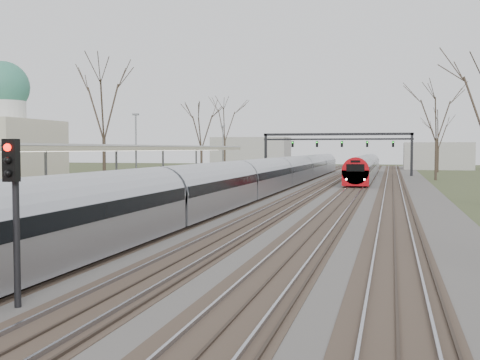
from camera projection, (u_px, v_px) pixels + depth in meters
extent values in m
cube|color=#474442|center=(305.00, 189.00, 56.23)|extent=(24.00, 160.00, 0.10)
cube|color=#4C3828|center=(243.00, 188.00, 57.69)|extent=(2.60, 160.00, 0.06)
cube|color=gray|center=(236.00, 187.00, 57.87)|extent=(0.07, 160.00, 0.12)
cube|color=gray|center=(250.00, 187.00, 57.51)|extent=(0.07, 160.00, 0.12)
cube|color=#4C3828|center=(279.00, 189.00, 56.84)|extent=(2.60, 160.00, 0.06)
cube|color=gray|center=(271.00, 188.00, 57.01)|extent=(0.07, 160.00, 0.12)
cube|color=gray|center=(286.00, 188.00, 56.66)|extent=(0.07, 160.00, 0.12)
cube|color=#4C3828|center=(316.00, 189.00, 55.98)|extent=(2.60, 160.00, 0.06)
cube|color=gray|center=(308.00, 188.00, 56.15)|extent=(0.07, 160.00, 0.12)
cube|color=gray|center=(323.00, 189.00, 55.80)|extent=(0.07, 160.00, 0.12)
cube|color=#4C3828|center=(354.00, 190.00, 55.13)|extent=(2.60, 160.00, 0.06)
cube|color=gray|center=(346.00, 189.00, 55.30)|extent=(0.07, 160.00, 0.12)
cube|color=gray|center=(362.00, 189.00, 54.95)|extent=(0.07, 160.00, 0.12)
cube|color=#4C3828|center=(393.00, 190.00, 54.27)|extent=(2.60, 160.00, 0.06)
cube|color=gray|center=(385.00, 190.00, 54.44)|extent=(0.07, 160.00, 0.12)
cube|color=gray|center=(401.00, 190.00, 54.09)|extent=(0.07, 160.00, 0.12)
cube|color=#9E9B93|center=(139.00, 197.00, 41.48)|extent=(3.50, 69.00, 1.00)
cylinder|color=slate|center=(46.00, 176.00, 30.24)|extent=(0.14, 0.14, 3.00)
cylinder|color=slate|center=(116.00, 170.00, 37.98)|extent=(0.14, 0.14, 3.00)
cylinder|color=slate|center=(163.00, 167.00, 45.73)|extent=(0.14, 0.14, 3.00)
cylinder|color=slate|center=(196.00, 164.00, 53.47)|extent=(0.14, 0.14, 3.00)
cube|color=silver|center=(109.00, 146.00, 36.93)|extent=(4.10, 50.00, 0.12)
cube|color=#BDB793|center=(109.00, 148.00, 36.94)|extent=(4.10, 50.00, 0.25)
cylinder|color=silver|center=(3.00, 103.00, 44.29)|extent=(3.20, 3.20, 2.50)
sphere|color=#2F7563|center=(3.00, 87.00, 44.22)|extent=(3.80, 3.80, 3.80)
cube|color=black|center=(266.00, 155.00, 87.57)|extent=(0.35, 0.35, 6.00)
cube|color=black|center=(412.00, 155.00, 82.55)|extent=(0.35, 0.35, 6.00)
cube|color=black|center=(337.00, 134.00, 84.91)|extent=(21.00, 0.35, 0.35)
cube|color=black|center=(337.00, 139.00, 84.94)|extent=(21.00, 0.25, 0.25)
cube|color=black|center=(293.00, 144.00, 86.32)|extent=(0.32, 0.22, 0.85)
sphere|color=#0CFF19|center=(293.00, 142.00, 86.17)|extent=(0.16, 0.16, 0.16)
cube|color=black|center=(317.00, 144.00, 85.46)|extent=(0.32, 0.22, 0.85)
sphere|color=#0CFF19|center=(317.00, 142.00, 85.31)|extent=(0.16, 0.16, 0.16)
cube|color=black|center=(342.00, 144.00, 84.60)|extent=(0.32, 0.22, 0.85)
sphere|color=#0CFF19|center=(342.00, 142.00, 84.45)|extent=(0.16, 0.16, 0.16)
cube|color=black|center=(367.00, 144.00, 83.75)|extent=(0.32, 0.22, 0.85)
sphere|color=#0CFF19|center=(367.00, 142.00, 83.60)|extent=(0.16, 0.16, 0.16)
cube|color=black|center=(393.00, 144.00, 82.89)|extent=(0.32, 0.22, 0.85)
sphere|color=#0CFF19|center=(393.00, 142.00, 82.74)|extent=(0.16, 0.16, 0.16)
cylinder|color=#2D231C|center=(104.00, 164.00, 53.48)|extent=(0.30, 0.30, 4.95)
cube|color=#9EA1A8|center=(279.00, 178.00, 56.77)|extent=(2.55, 90.00, 1.60)
cylinder|color=#9EA1A8|center=(279.00, 171.00, 56.74)|extent=(2.60, 89.70, 2.60)
cube|color=black|center=(279.00, 170.00, 56.73)|extent=(2.62, 89.40, 0.55)
cube|color=black|center=(279.00, 188.00, 56.82)|extent=(1.80, 89.00, 0.35)
cube|color=#9EA1A8|center=(365.00, 170.00, 79.05)|extent=(2.55, 45.00, 1.60)
cylinder|color=#9EA1A8|center=(365.00, 165.00, 79.01)|extent=(2.60, 44.70, 2.60)
cube|color=black|center=(365.00, 164.00, 79.01)|extent=(2.62, 44.40, 0.55)
cube|color=#B00A10|center=(355.00, 178.00, 57.36)|extent=(2.55, 0.50, 1.50)
cylinder|color=#B00A10|center=(356.00, 171.00, 57.37)|extent=(2.60, 0.60, 2.60)
cube|color=black|center=(355.00, 168.00, 57.10)|extent=(1.70, 0.12, 0.70)
sphere|color=white|center=(346.00, 179.00, 57.38)|extent=(0.22, 0.22, 0.22)
sphere|color=white|center=(364.00, 179.00, 56.97)|extent=(0.22, 0.22, 0.22)
cube|color=black|center=(365.00, 177.00, 79.10)|extent=(1.80, 44.00, 0.35)
cylinder|color=black|center=(16.00, 228.00, 14.19)|extent=(0.16, 0.16, 4.00)
cube|color=black|center=(11.00, 160.00, 13.96)|extent=(0.35, 0.22, 1.00)
sphere|color=#FF0C05|center=(7.00, 147.00, 13.82)|extent=(0.18, 0.18, 0.18)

